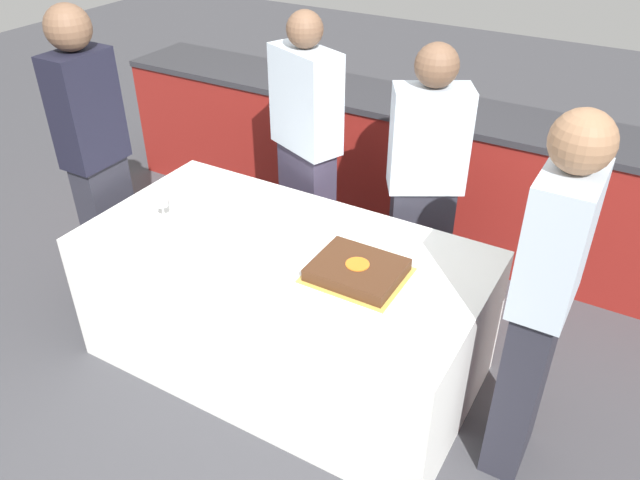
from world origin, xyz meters
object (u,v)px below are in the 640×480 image
wine_glass (161,198)px  person_standing_back (306,155)px  person_seated_right (542,304)px  person_cutting_cake (424,188)px  plate_stack (237,216)px  person_seated_left (96,157)px  cake (357,270)px

wine_glass → person_standing_back: size_ratio=0.11×
person_seated_right → person_standing_back: size_ratio=1.01×
person_cutting_cake → plate_stack: bearing=11.1°
wine_glass → person_standing_back: 0.89m
wine_glass → person_seated_right: bearing=3.2°
person_seated_left → wine_glass: bearing=-100.5°
wine_glass → person_seated_left: bearing=169.5°
person_seated_right → person_standing_back: 1.64m
wine_glass → person_cutting_cake: person_cutting_cake is taller
plate_stack → person_seated_right: person_seated_right is taller
person_cutting_cake → person_seated_left: size_ratio=0.92×
person_seated_left → person_seated_right: (2.36, 0.00, -0.04)m
cake → plate_stack: bearing=171.3°
person_cutting_cake → person_standing_back: person_standing_back is taller
person_cutting_cake → person_standing_back: 0.71m
plate_stack → person_standing_back: bearing=88.2°
person_seated_right → cake: bearing=-87.6°
person_seated_right → person_standing_back: person_seated_right is taller
wine_glass → person_cutting_cake: size_ratio=0.12×
person_cutting_cake → person_standing_back: size_ratio=0.96×
wine_glass → person_standing_back: bearing=67.6°
cake → plate_stack: 0.74m
cake → person_seated_right: (0.77, 0.03, 0.10)m
plate_stack → person_cutting_cake: (0.73, 0.64, 0.06)m
person_seated_left → person_standing_back: (0.88, 0.72, -0.07)m
person_standing_back → person_cutting_cake: bearing=-157.3°
cake → wine_glass: bearing=-176.3°
person_seated_left → person_standing_back: 1.14m
plate_stack → wine_glass: 0.38m
cake → plate_stack: cake is taller
plate_stack → person_cutting_cake: 0.97m
person_seated_left → person_standing_back: bearing=-50.7°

